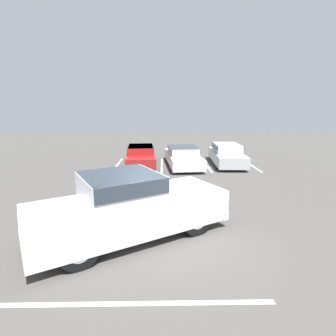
% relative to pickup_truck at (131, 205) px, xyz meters
% --- Properties ---
extents(ground_plane, '(60.00, 60.00, 0.00)m').
position_rel_pickup_truck_xyz_m(ground_plane, '(1.11, 0.04, -0.92)').
color(ground_plane, '#4C4947').
extents(stall_stripe_a, '(0.12, 4.12, 0.01)m').
position_rel_pickup_truck_xyz_m(stall_stripe_a, '(-2.01, 9.36, -0.91)').
color(stall_stripe_a, white).
rests_on(stall_stripe_a, ground_plane).
extents(stall_stripe_b, '(0.12, 4.12, 0.01)m').
position_rel_pickup_truck_xyz_m(stall_stripe_b, '(0.82, 9.36, -0.91)').
color(stall_stripe_b, white).
rests_on(stall_stripe_b, ground_plane).
extents(stall_stripe_c, '(0.12, 4.12, 0.01)m').
position_rel_pickup_truck_xyz_m(stall_stripe_c, '(3.64, 9.36, -0.91)').
color(stall_stripe_c, white).
rests_on(stall_stripe_c, ground_plane).
extents(stall_stripe_d, '(0.12, 4.12, 0.01)m').
position_rel_pickup_truck_xyz_m(stall_stripe_d, '(6.47, 9.36, -0.91)').
color(stall_stripe_d, white).
rests_on(stall_stripe_d, ground_plane).
extents(aisle_stripe_foreground, '(6.02, 0.12, 0.01)m').
position_rel_pickup_truck_xyz_m(aisle_stripe_foreground, '(-0.00, -2.67, -0.91)').
color(aisle_stripe_foreground, white).
rests_on(aisle_stripe_foreground, ground_plane).
extents(pickup_truck, '(5.76, 4.46, 1.85)m').
position_rel_pickup_truck_xyz_m(pickup_truck, '(0.00, 0.00, 0.00)').
color(pickup_truck, silver).
rests_on(pickup_truck, ground_plane).
extents(parked_sedan_a, '(2.08, 4.64, 1.19)m').
position_rel_pickup_truck_xyz_m(parked_sedan_a, '(-0.52, 9.56, -0.28)').
color(parked_sedan_a, maroon).
rests_on(parked_sedan_a, ground_plane).
extents(parked_sedan_b, '(2.23, 4.91, 1.18)m').
position_rel_pickup_truck_xyz_m(parked_sedan_b, '(2.14, 9.16, -0.29)').
color(parked_sedan_b, silver).
rests_on(parked_sedan_b, ground_plane).
extents(parked_sedan_c, '(1.87, 4.45, 1.31)m').
position_rel_pickup_truck_xyz_m(parked_sedan_c, '(4.95, 9.42, -0.23)').
color(parked_sedan_c, '#B7BABF').
rests_on(parked_sedan_c, ground_plane).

